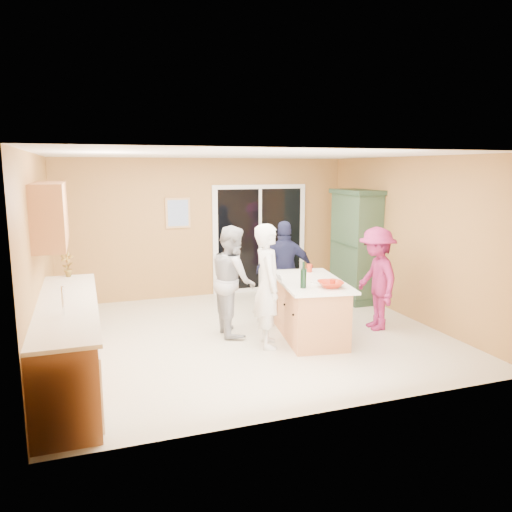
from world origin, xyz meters
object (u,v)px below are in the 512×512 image
object	(u,v)px
woman_navy	(285,270)
green_hutch	(356,247)
woman_grey	(233,280)
kitchen_island	(310,311)
woman_white	(268,286)
woman_magenta	(376,279)

from	to	relation	value
woman_navy	green_hutch	bearing A→B (deg)	-140.17
woman_grey	woman_navy	world-z (taller)	woman_grey
green_hutch	woman_navy	distance (m)	1.81
kitchen_island	woman_grey	size ratio (longest dim) A/B	1.08
woman_white	woman_grey	size ratio (longest dim) A/B	1.05
woman_white	woman_magenta	xyz separation A→B (m)	(1.81, 0.17, -0.07)
woman_white	kitchen_island	bearing A→B (deg)	-67.81
green_hutch	woman_grey	xyz separation A→B (m)	(-2.68, -1.11, -0.19)
green_hutch	woman_white	world-z (taller)	green_hutch
woman_grey	woman_magenta	size ratio (longest dim) A/B	1.03
woman_grey	woman_navy	size ratio (longest dim) A/B	1.01
woman_navy	woman_magenta	world-z (taller)	woman_navy
woman_white	woman_magenta	size ratio (longest dim) A/B	1.09
green_hutch	woman_white	bearing A→B (deg)	-143.16
green_hutch	woman_white	xyz separation A→B (m)	(-2.39, -1.79, -0.14)
kitchen_island	woman_navy	bearing A→B (deg)	97.89
kitchen_island	woman_white	world-z (taller)	woman_white
green_hutch	woman_magenta	world-z (taller)	green_hutch
green_hutch	woman_magenta	distance (m)	1.73
woman_navy	woman_magenta	size ratio (longest dim) A/B	1.02
kitchen_island	woman_white	bearing A→B (deg)	-160.34
kitchen_island	woman_navy	xyz separation A→B (m)	(0.02, 1.00, 0.40)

